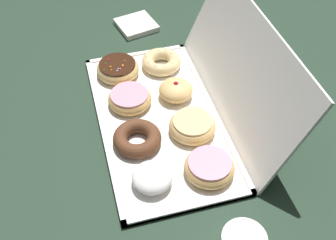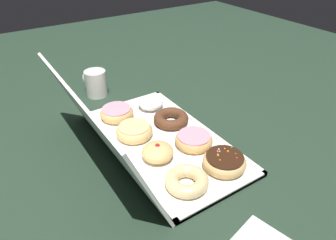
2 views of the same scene
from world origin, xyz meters
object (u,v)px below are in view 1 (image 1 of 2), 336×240
Objects in this scene: donut_box at (159,119)px; glazed_ring_donut_6 at (192,126)px; sprinkle_donut_0 at (118,69)px; jelly_filled_donut_5 at (176,90)px; chocolate_cake_ring_donut_2 at (137,138)px; cruller_donut_4 at (161,61)px; pink_frosted_donut_7 at (209,167)px; pink_frosted_donut_1 at (130,99)px; powdered_filled_donut_3 at (152,177)px; napkin_stack at (136,25)px.

glazed_ring_donut_6 is (0.07, 0.07, 0.03)m from donut_box.
jelly_filled_donut_5 reaches higher than sprinkle_donut_0.
chocolate_cake_ring_donut_2 is 1.28× the size of jelly_filled_donut_5.
pink_frosted_donut_7 is (0.40, 0.01, 0.00)m from cruller_donut_4.
powdered_filled_donut_3 is at bearing -0.88° from pink_frosted_donut_1.
pink_frosted_donut_7 is (0.13, -0.00, -0.00)m from glazed_ring_donut_6.
powdered_filled_donut_3 reaches higher than donut_box.
donut_box is 0.21m from sprinkle_donut_0.
napkin_stack is (-0.37, -0.03, -0.03)m from jelly_filled_donut_5.
chocolate_cake_ring_donut_2 is 1.30× the size of powdered_filled_donut_3.
donut_box is at bearing 18.99° from sprinkle_donut_0.
jelly_filled_donut_5 reaches higher than chocolate_cake_ring_donut_2.
cruller_donut_4 is 1.24× the size of jelly_filled_donut_5.
pink_frosted_donut_1 is at bearing -137.01° from glazed_ring_donut_6.
jelly_filled_donut_5 is 0.79× the size of napkin_stack.
jelly_filled_donut_5 is at bearing 4.52° from napkin_stack.
donut_box is at bearing -44.81° from jelly_filled_donut_5.
pink_frosted_donut_1 is 0.12m from jelly_filled_donut_5.
sprinkle_donut_0 is 0.30m from glazed_ring_donut_6.
napkin_stack is at bearing 168.00° from chocolate_cake_ring_donut_2.
sprinkle_donut_0 reaches higher than napkin_stack.
powdered_filled_donut_3 reaches higher than glazed_ring_donut_6.
powdered_filled_donut_3 is 0.99× the size of jelly_filled_donut_5.
chocolate_cake_ring_donut_2 is at bearing -133.13° from pink_frosted_donut_7.
sprinkle_donut_0 is 1.02× the size of chocolate_cake_ring_donut_2.
pink_frosted_donut_7 is (0.26, 0.00, -0.00)m from jelly_filled_donut_5.
sprinkle_donut_0 is at bearing -134.91° from jelly_filled_donut_5.
glazed_ring_donut_6 is 1.00× the size of napkin_stack.
napkin_stack is at bearing -175.48° from jelly_filled_donut_5.
donut_box is at bearing -4.75° from napkin_stack.
glazed_ring_donut_6 is (0.14, 0.13, 0.00)m from pink_frosted_donut_1.
powdered_filled_donut_3 is 0.78× the size of napkin_stack.
sprinkle_donut_0 is 0.27m from chocolate_cake_ring_donut_2.
sprinkle_donut_0 is at bearing 179.46° from chocolate_cake_ring_donut_2.
donut_box is 0.43m from napkin_stack.
donut_box is 0.21m from cruller_donut_4.
chocolate_cake_ring_donut_2 is (0.07, -0.07, 0.02)m from donut_box.
cruller_donut_4 is 0.40m from pink_frosted_donut_7.
sprinkle_donut_0 is at bearing -152.73° from glazed_ring_donut_6.
cruller_donut_4 is at bearing 136.99° from pink_frosted_donut_1.
jelly_filled_donut_5 is at bearing 134.79° from chocolate_cake_ring_donut_2.
glazed_ring_donut_6 is (0.27, 0.14, 0.00)m from sprinkle_donut_0.
napkin_stack is (-0.23, 0.10, -0.02)m from sprinkle_donut_0.
donut_box is at bearing 40.45° from pink_frosted_donut_1.
sprinkle_donut_0 is 1.31× the size of jelly_filled_donut_5.
pink_frosted_donut_7 is at bearing 18.89° from sprinkle_donut_0.
sprinkle_donut_0 is 0.39m from powdered_filled_donut_3.
chocolate_cake_ring_donut_2 is (0.27, -0.00, -0.00)m from sprinkle_donut_0.
donut_box is 4.79× the size of chocolate_cake_ring_donut_2.
donut_box is 4.90× the size of pink_frosted_donut_7.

